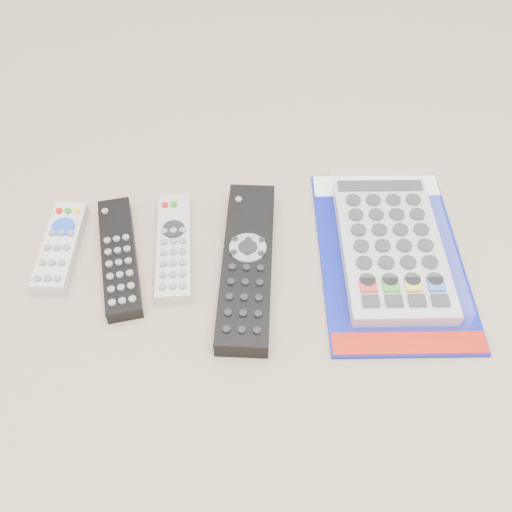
{
  "coord_description": "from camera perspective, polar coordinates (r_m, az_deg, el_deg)",
  "views": [
    {
      "loc": [
        -0.01,
        -0.43,
        0.57
      ],
      "look_at": [
        0.04,
        0.02,
        0.01
      ],
      "focal_mm": 40.0,
      "sensor_mm": 36.0,
      "label": 1
    }
  ],
  "objects": [
    {
      "name": "remote_small_grey",
      "position": [
        0.77,
        -18.95,
        0.88
      ],
      "size": [
        0.06,
        0.15,
        0.02
      ],
      "rotation": [
        0.0,
        0.0,
        -0.13
      ],
      "color": "#B9B9BC",
      "rests_on": "ground"
    },
    {
      "name": "remote_slim_black",
      "position": [
        0.74,
        -13.52,
        -0.04
      ],
      "size": [
        0.06,
        0.19,
        0.02
      ],
      "rotation": [
        0.0,
        0.0,
        0.1
      ],
      "color": "black",
      "rests_on": "ground"
    },
    {
      "name": "remote_silver_dvd",
      "position": [
        0.74,
        -8.2,
        0.97
      ],
      "size": [
        0.05,
        0.17,
        0.02
      ],
      "rotation": [
        0.0,
        0.0,
        -0.04
      ],
      "color": "silver",
      "rests_on": "ground"
    },
    {
      "name": "remote_large_black",
      "position": [
        0.71,
        -0.88,
        -0.74
      ],
      "size": [
        0.1,
        0.26,
        0.03
      ],
      "rotation": [
        0.0,
        0.0,
        -0.17
      ],
      "color": "black",
      "rests_on": "ground"
    },
    {
      "name": "jumbo_remote_packaged",
      "position": [
        0.74,
        13.39,
        1.04
      ],
      "size": [
        0.21,
        0.31,
        0.04
      ],
      "rotation": [
        0.0,
        0.0,
        -0.11
      ],
      "color": "#0D1896",
      "rests_on": "ground"
    }
  ]
}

